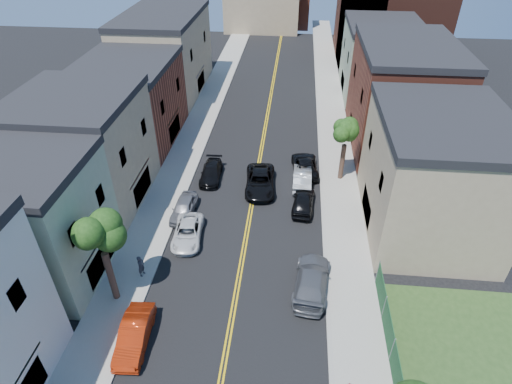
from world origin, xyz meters
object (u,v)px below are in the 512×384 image
(black_car_right, at_px, (304,201))
(dark_car_right_far, at_px, (305,165))
(black_suv_lane, at_px, (260,181))
(red_sedan, at_px, (134,335))
(pedestrian_left, at_px, (141,266))
(black_car_left, at_px, (211,172))
(white_pickup, at_px, (188,233))
(grey_car_right, at_px, (312,280))
(grey_car_left, at_px, (184,208))
(silver_car_right, at_px, (302,177))

(black_car_right, bearing_deg, dark_car_right_far, -86.41)
(black_car_right, relative_size, black_suv_lane, 0.79)
(red_sedan, distance_m, pedestrian_left, 5.47)
(black_car_left, bearing_deg, white_pickup, -93.44)
(grey_car_right, height_order, pedestrian_left, pedestrian_left)
(dark_car_right_far, bearing_deg, black_car_right, 84.07)
(white_pickup, xyz_separation_m, black_car_right, (8.94, 4.88, 0.11))
(black_car_right, bearing_deg, white_pickup, 33.14)
(red_sedan, xyz_separation_m, black_car_left, (1.25, 18.12, -0.09))
(grey_car_right, bearing_deg, pedestrian_left, 6.53)
(grey_car_left, bearing_deg, pedestrian_left, -98.53)
(black_car_left, xyz_separation_m, black_car_right, (8.70, -3.79, 0.10))
(black_car_left, height_order, grey_car_right, grey_car_right)
(black_car_right, relative_size, dark_car_right_far, 0.87)
(grey_car_right, bearing_deg, black_suv_lane, -62.06)
(black_car_right, xyz_separation_m, dark_car_right_far, (0.10, 5.86, -0.05))
(silver_car_right, height_order, dark_car_right_far, silver_car_right)
(grey_car_left, xyz_separation_m, black_car_left, (1.25, 5.70, -0.06))
(grey_car_left, relative_size, pedestrian_left, 2.49)
(silver_car_right, height_order, pedestrian_left, pedestrian_left)
(dark_car_right_far, xyz_separation_m, black_suv_lane, (-4.05, -3.32, 0.07))
(white_pickup, xyz_separation_m, grey_car_left, (-1.01, 2.97, 0.07))
(black_car_left, height_order, pedestrian_left, pedestrian_left)
(pedestrian_left, bearing_deg, silver_car_right, -27.15)
(grey_car_left, bearing_deg, grey_car_right, -32.24)
(red_sedan, bearing_deg, grey_car_right, 23.17)
(black_car_right, height_order, dark_car_right_far, black_car_right)
(black_car_right, distance_m, pedestrian_left, 14.42)
(black_suv_lane, bearing_deg, dark_car_right_far, 35.60)
(white_pickup, height_order, pedestrian_left, pedestrian_left)
(grey_car_right, height_order, silver_car_right, grey_car_right)
(black_car_left, xyz_separation_m, silver_car_right, (8.56, -0.18, 0.12))
(grey_car_left, relative_size, black_car_right, 0.95)
(white_pickup, distance_m, silver_car_right, 12.22)
(red_sedan, distance_m, grey_car_right, 11.81)
(red_sedan, xyz_separation_m, black_car_right, (9.95, 14.34, 0.02))
(black_car_left, relative_size, pedestrian_left, 2.67)
(pedestrian_left, bearing_deg, black_suv_lane, -18.07)
(grey_car_left, bearing_deg, black_car_right, 12.63)
(black_suv_lane, bearing_deg, silver_car_right, 11.86)
(black_car_right, bearing_deg, red_sedan, 59.77)
(white_pickup, distance_m, black_suv_lane, 8.94)
(red_sedan, bearing_deg, silver_car_right, 57.75)
(red_sedan, relative_size, black_car_left, 1.00)
(red_sedan, distance_m, silver_car_right, 20.45)
(white_pickup, distance_m, grey_car_left, 3.14)
(red_sedan, xyz_separation_m, black_suv_lane, (6.00, 16.87, 0.04))
(red_sedan, xyz_separation_m, dark_car_right_far, (10.05, 20.19, -0.03))
(white_pickup, bearing_deg, black_car_right, 23.62)
(white_pickup, bearing_deg, silver_car_right, 38.95)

